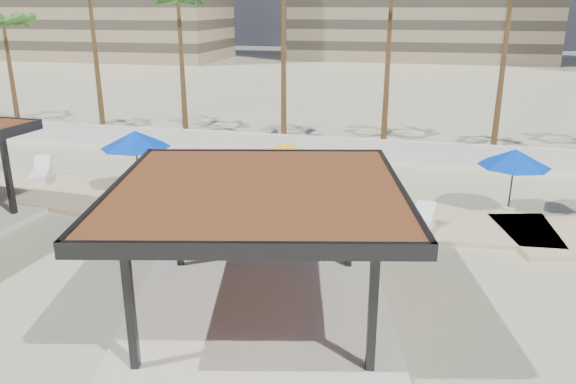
{
  "coord_description": "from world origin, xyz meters",
  "views": [
    {
      "loc": [
        4.86,
        -13.38,
        7.97
      ],
      "look_at": [
        0.35,
        5.77,
        1.4
      ],
      "focal_mm": 35.0,
      "sensor_mm": 36.0,
      "label": 1
    }
  ],
  "objects_px": {
    "lounger_a": "(41,174)",
    "lounger_c": "(418,228)",
    "lounger_b": "(301,193)",
    "pavilion_central": "(258,240)"
  },
  "relations": [
    {
      "from": "pavilion_central",
      "to": "lounger_b",
      "type": "bearing_deg",
      "value": 82.52
    },
    {
      "from": "pavilion_central",
      "to": "lounger_a",
      "type": "relative_size",
      "value": 3.69
    },
    {
      "from": "pavilion_central",
      "to": "lounger_c",
      "type": "xyz_separation_m",
      "value": [
        4.09,
        6.4,
        -1.82
      ]
    },
    {
      "from": "pavilion_central",
      "to": "lounger_a",
      "type": "distance_m",
      "value": 16.32
    },
    {
      "from": "lounger_b",
      "to": "pavilion_central",
      "type": "bearing_deg",
      "value": -149.16
    },
    {
      "from": "pavilion_central",
      "to": "lounger_b",
      "type": "height_order",
      "value": "pavilion_central"
    },
    {
      "from": "lounger_a",
      "to": "lounger_c",
      "type": "relative_size",
      "value": 0.98
    },
    {
      "from": "lounger_a",
      "to": "lounger_b",
      "type": "xyz_separation_m",
      "value": [
        12.54,
        0.05,
        0.01
      ]
    },
    {
      "from": "lounger_a",
      "to": "lounger_b",
      "type": "distance_m",
      "value": 12.54
    },
    {
      "from": "pavilion_central",
      "to": "lounger_b",
      "type": "distance_m",
      "value": 9.45
    }
  ]
}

